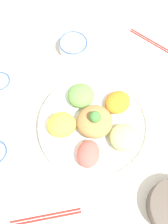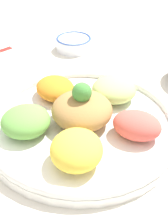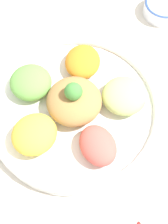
{
  "view_description": "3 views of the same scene",
  "coord_description": "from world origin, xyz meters",
  "px_view_note": "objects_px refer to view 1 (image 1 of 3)",
  "views": [
    {
      "loc": [
        0.32,
        -0.15,
        0.9
      ],
      "look_at": [
        -0.01,
        -0.04,
        0.08
      ],
      "focal_mm": 42.0,
      "sensor_mm": 36.0,
      "label": 1
    },
    {
      "loc": [
        -0.04,
        -0.52,
        0.43
      ],
      "look_at": [
        0.03,
        0.02,
        0.02
      ],
      "focal_mm": 50.0,
      "sensor_mm": 36.0,
      "label": 2
    },
    {
      "loc": [
        0.23,
        -0.27,
        0.67
      ],
      "look_at": [
        0.07,
        -0.04,
        0.09
      ],
      "focal_mm": 50.0,
      "sensor_mm": 36.0,
      "label": 3
    }
  ],
  "objects_px": {
    "sauce_bowl_dark": "(1,83)",
    "chopsticks_pair_near": "(46,217)",
    "sauce_bowl_red": "(73,45)",
    "chopsticks_pair_far": "(155,44)",
    "salad_platter": "(94,124)",
    "serving_spoon_extra": "(29,45)"
  },
  "relations": [
    {
      "from": "sauce_bowl_red",
      "to": "sauce_bowl_dark",
      "type": "bearing_deg",
      "value": -74.61
    },
    {
      "from": "chopsticks_pair_far",
      "to": "serving_spoon_extra",
      "type": "xyz_separation_m",
      "value": [
        -0.16,
        -0.51,
        -0.0
      ]
    },
    {
      "from": "serving_spoon_extra",
      "to": "chopsticks_pair_near",
      "type": "bearing_deg",
      "value": -64.69
    },
    {
      "from": "sauce_bowl_red",
      "to": "sauce_bowl_dark",
      "type": "height_order",
      "value": "sauce_bowl_dark"
    },
    {
      "from": "sauce_bowl_red",
      "to": "chopsticks_pair_near",
      "type": "distance_m",
      "value": 0.66
    },
    {
      "from": "chopsticks_pair_near",
      "to": "chopsticks_pair_far",
      "type": "distance_m",
      "value": 0.8
    },
    {
      "from": "sauce_bowl_dark",
      "to": "chopsticks_pair_near",
      "type": "distance_m",
      "value": 0.51
    },
    {
      "from": "sauce_bowl_red",
      "to": "chopsticks_pair_near",
      "type": "height_order",
      "value": "sauce_bowl_red"
    },
    {
      "from": "salad_platter",
      "to": "chopsticks_pair_far",
      "type": "bearing_deg",
      "value": 126.68
    },
    {
      "from": "salad_platter",
      "to": "chopsticks_pair_far",
      "type": "xyz_separation_m",
      "value": [
        -0.27,
        0.36,
        -0.02
      ]
    },
    {
      "from": "sauce_bowl_red",
      "to": "serving_spoon_extra",
      "type": "height_order",
      "value": "sauce_bowl_red"
    },
    {
      "from": "serving_spoon_extra",
      "to": "sauce_bowl_dark",
      "type": "bearing_deg",
      "value": -97.44
    },
    {
      "from": "sauce_bowl_red",
      "to": "salad_platter",
      "type": "bearing_deg",
      "value": -4.75
    },
    {
      "from": "sauce_bowl_dark",
      "to": "serving_spoon_extra",
      "type": "height_order",
      "value": "sauce_bowl_dark"
    },
    {
      "from": "salad_platter",
      "to": "chopsticks_pair_near",
      "type": "bearing_deg",
      "value": -45.02
    },
    {
      "from": "salad_platter",
      "to": "sauce_bowl_dark",
      "type": "height_order",
      "value": "salad_platter"
    },
    {
      "from": "salad_platter",
      "to": "serving_spoon_extra",
      "type": "xyz_separation_m",
      "value": [
        -0.43,
        -0.14,
        -0.02
      ]
    },
    {
      "from": "sauce_bowl_red",
      "to": "chopsticks_pair_far",
      "type": "relative_size",
      "value": 0.56
    },
    {
      "from": "sauce_bowl_dark",
      "to": "chopsticks_pair_near",
      "type": "relative_size",
      "value": 0.36
    },
    {
      "from": "sauce_bowl_dark",
      "to": "sauce_bowl_red",
      "type": "bearing_deg",
      "value": 105.39
    },
    {
      "from": "sauce_bowl_red",
      "to": "chopsticks_pair_far",
      "type": "bearing_deg",
      "value": 76.46
    },
    {
      "from": "chopsticks_pair_near",
      "to": "serving_spoon_extra",
      "type": "bearing_deg",
      "value": 88.89
    }
  ]
}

